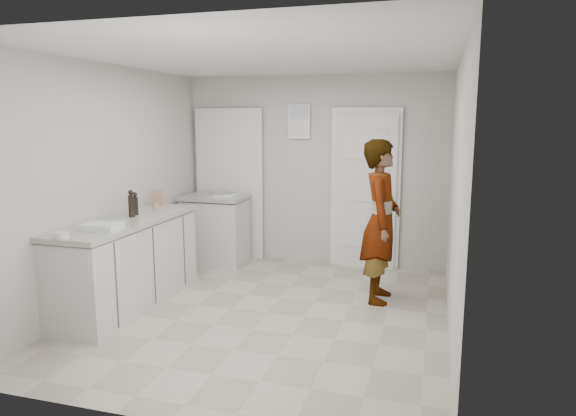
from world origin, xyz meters
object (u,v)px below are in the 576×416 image
(spice_jar, at_px, (156,207))
(oil_cruet_a, at_px, (135,204))
(cake_mix_box, at_px, (157,198))
(oil_cruet_b, at_px, (131,204))
(person, at_px, (381,221))
(baking_dish, at_px, (102,227))
(egg_bowl, at_px, (62,235))

(spice_jar, distance_m, oil_cruet_a, 0.32)
(cake_mix_box, bearing_deg, oil_cruet_b, -91.98)
(person, bearing_deg, oil_cruet_a, 103.75)
(oil_cruet_b, bearing_deg, cake_mix_box, 99.69)
(cake_mix_box, relative_size, spice_jar, 2.42)
(person, bearing_deg, spice_jar, 97.35)
(cake_mix_box, relative_size, baking_dish, 0.54)
(oil_cruet_b, bearing_deg, baking_dish, -81.80)
(spice_jar, distance_m, oil_cruet_b, 0.43)
(person, height_order, egg_bowl, person)
(spice_jar, height_order, egg_bowl, spice_jar)
(cake_mix_box, xyz_separation_m, baking_dish, (0.21, -1.35, -0.07))
(oil_cruet_b, bearing_deg, egg_bowl, -91.89)
(spice_jar, distance_m, baking_dish, 1.05)
(cake_mix_box, bearing_deg, baking_dish, -92.68)
(spice_jar, relative_size, egg_bowl, 0.63)
(cake_mix_box, height_order, baking_dish, cake_mix_box)
(oil_cruet_a, bearing_deg, person, 15.23)
(oil_cruet_b, xyz_separation_m, egg_bowl, (-0.03, -1.01, -0.11))
(oil_cruet_a, relative_size, baking_dish, 0.71)
(spice_jar, distance_m, egg_bowl, 1.42)
(oil_cruet_a, bearing_deg, cake_mix_box, 99.14)
(baking_dish, bearing_deg, spice_jar, 92.96)
(cake_mix_box, height_order, egg_bowl, cake_mix_box)
(person, distance_m, oil_cruet_b, 2.62)
(egg_bowl, bearing_deg, oil_cruet_a, 89.56)
(spice_jar, xyz_separation_m, baking_dish, (0.05, -1.04, -0.01))
(oil_cruet_a, height_order, oil_cruet_b, oil_cruet_b)
(person, distance_m, cake_mix_box, 2.62)
(baking_dish, relative_size, egg_bowl, 2.82)
(baking_dish, bearing_deg, oil_cruet_b, 98.20)
(person, relative_size, oil_cruet_b, 6.04)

